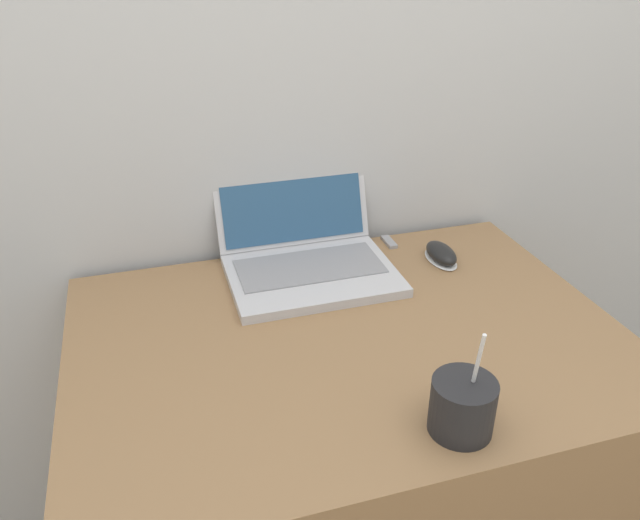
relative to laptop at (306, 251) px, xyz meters
name	(u,v)px	position (x,y,z in m)	size (l,w,h in m)	color
wall_back	(288,4)	(0.01, 0.14, 0.48)	(7.00, 0.04, 2.50)	silver
desk	(345,475)	(0.01, -0.26, -0.41)	(1.01, 0.72, 0.72)	#936D47
laptop	(306,251)	(0.00, 0.00, 0.00)	(0.35, 0.33, 0.21)	silver
drink_cup	(462,405)	(0.09, -0.54, 0.00)	(0.10, 0.10, 0.18)	#232326
computer_mouse	(441,254)	(0.30, -0.05, -0.03)	(0.06, 0.11, 0.04)	white
usb_stick	(389,242)	(0.22, 0.06, -0.04)	(0.02, 0.06, 0.01)	#99999E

